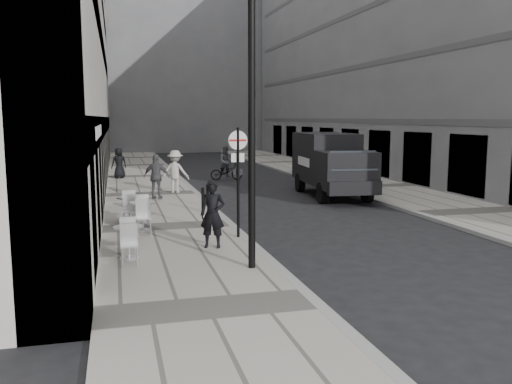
% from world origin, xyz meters
% --- Properties ---
extents(ground, '(120.00, 120.00, 0.00)m').
position_xyz_m(ground, '(0.00, 0.00, 0.00)').
color(ground, black).
rests_on(ground, ground).
extents(sidewalk, '(4.00, 60.00, 0.12)m').
position_xyz_m(sidewalk, '(-2.00, 18.00, 0.06)').
color(sidewalk, '#A49E94').
rests_on(sidewalk, ground).
extents(far_sidewalk, '(4.00, 60.00, 0.12)m').
position_xyz_m(far_sidewalk, '(9.00, 18.00, 0.06)').
color(far_sidewalk, '#A49E94').
rests_on(far_sidewalk, ground).
extents(building_left, '(4.00, 45.00, 18.00)m').
position_xyz_m(building_left, '(-6.00, 24.50, 9.00)').
color(building_left, beige).
rests_on(building_left, ground).
extents(building_right, '(6.00, 45.00, 20.00)m').
position_xyz_m(building_right, '(14.00, 24.50, 10.00)').
color(building_right, slate).
rests_on(building_right, ground).
extents(building_far, '(24.00, 16.00, 22.00)m').
position_xyz_m(building_far, '(1.50, 56.00, 11.00)').
color(building_far, slate).
rests_on(building_far, ground).
extents(walking_man, '(0.75, 0.62, 1.77)m').
position_xyz_m(walking_man, '(-1.12, 7.16, 1.01)').
color(walking_man, black).
rests_on(walking_man, sidewalk).
extents(sign_post, '(0.54, 0.09, 3.12)m').
position_xyz_m(sign_post, '(-0.20, 8.23, 2.12)').
color(sign_post, black).
rests_on(sign_post, sidewalk).
extents(lamppost, '(0.28, 0.28, 6.28)m').
position_xyz_m(lamppost, '(-0.60, 5.04, 3.61)').
color(lamppost, black).
rests_on(lamppost, sidewalk).
extents(bollard_near, '(0.11, 0.11, 0.80)m').
position_xyz_m(bollard_near, '(-0.15, 13.81, 0.52)').
color(bollard_near, black).
rests_on(bollard_near, sidewalk).
extents(bollard_far, '(0.11, 0.11, 0.83)m').
position_xyz_m(bollard_far, '(-0.51, 12.70, 0.53)').
color(bollard_far, black).
rests_on(bollard_far, sidewalk).
extents(panel_van, '(2.71, 6.12, 2.80)m').
position_xyz_m(panel_van, '(5.78, 15.97, 1.58)').
color(panel_van, black).
rests_on(panel_van, ground).
extents(cyclist, '(1.86, 0.76, 1.96)m').
position_xyz_m(cyclist, '(2.52, 23.35, 0.77)').
color(cyclist, black).
rests_on(cyclist, ground).
extents(pedestrian_a, '(1.20, 0.84, 1.89)m').
position_xyz_m(pedestrian_a, '(-1.90, 16.21, 1.06)').
color(pedestrian_a, '#4F4F53').
rests_on(pedestrian_a, sidewalk).
extents(pedestrian_b, '(1.43, 1.17, 1.93)m').
position_xyz_m(pedestrian_b, '(-0.93, 17.93, 1.08)').
color(pedestrian_b, '#BCB8AE').
rests_on(pedestrian_b, sidewalk).
extents(pedestrian_c, '(0.96, 0.76, 1.73)m').
position_xyz_m(pedestrian_c, '(-3.36, 24.72, 0.98)').
color(pedestrian_c, black).
rests_on(pedestrian_c, sidewalk).
extents(cafe_table_near, '(0.73, 1.64, 0.93)m').
position_xyz_m(cafe_table_near, '(-3.29, 6.58, 0.59)').
color(cafe_table_near, silver).
rests_on(cafe_table_near, sidewalk).
extents(cafe_table_mid, '(0.79, 1.79, 1.02)m').
position_xyz_m(cafe_table_mid, '(-3.15, 11.04, 0.64)').
color(cafe_table_mid, silver).
rests_on(cafe_table_mid, sidewalk).
extents(cafe_table_far, '(0.79, 1.79, 1.02)m').
position_xyz_m(cafe_table_far, '(-2.80, 9.84, 0.64)').
color(cafe_table_far, silver).
rests_on(cafe_table_far, sidewalk).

